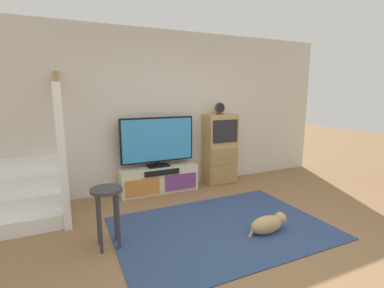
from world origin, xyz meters
The scene contains 10 objects.
ground_plane centered at (0.00, 0.00, 0.00)m, with size 20.00×20.00×0.00m, color olive.
back_wall centered at (0.00, 2.46, 1.35)m, with size 6.40×0.12×2.70m, color beige.
area_rug centered at (0.00, 0.60, 0.01)m, with size 2.60×1.80×0.01m, color navy.
media_console centered at (-0.30, 2.19, 0.22)m, with size 1.32×0.38×0.44m.
television centered at (-0.30, 2.22, 0.88)m, with size 1.25×0.22×0.83m.
side_cabinet centered at (0.90, 2.20, 0.64)m, with size 0.58×0.38×1.28m.
desk_clock centered at (0.87, 2.19, 1.39)m, with size 0.19×0.08×0.21m.
staircase centered at (-2.24, 2.20, 0.37)m, with size 1.00×1.36×2.20m.
bar_stool_near centered at (-1.35, 0.76, 0.51)m, with size 0.34×0.34×0.68m.
dog centered at (0.45, 0.27, 0.12)m, with size 0.54×0.20×0.23m.
Camera 1 is at (-1.71, -2.21, 1.69)m, focal length 26.29 mm.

